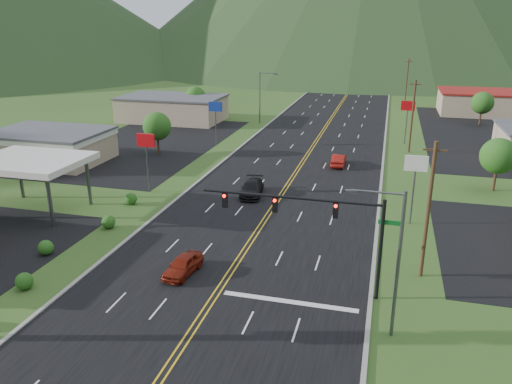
% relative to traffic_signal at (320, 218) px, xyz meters
% --- Properties ---
extents(traffic_signal, '(13.10, 0.43, 7.00)m').
position_rel_traffic_signal_xyz_m(traffic_signal, '(0.00, 0.00, 0.00)').
color(traffic_signal, black).
rests_on(traffic_signal, ground).
extents(streetlight_east, '(3.28, 0.25, 9.00)m').
position_rel_traffic_signal_xyz_m(streetlight_east, '(4.70, -4.00, -0.15)').
color(streetlight_east, '#59595E').
rests_on(streetlight_east, ground).
extents(streetlight_west, '(3.28, 0.25, 9.00)m').
position_rel_traffic_signal_xyz_m(streetlight_west, '(-18.16, 56.00, -0.15)').
color(streetlight_west, '#59595E').
rests_on(streetlight_west, ground).
extents(gas_canopy, '(10.00, 8.00, 5.30)m').
position_rel_traffic_signal_xyz_m(gas_canopy, '(-28.48, 8.00, -0.46)').
color(gas_canopy, white).
rests_on(gas_canopy, ground).
extents(building_west_mid, '(14.40, 10.40, 4.10)m').
position_rel_traffic_signal_xyz_m(building_west_mid, '(-38.48, 24.00, -3.06)').
color(building_west_mid, tan).
rests_on(building_west_mid, ground).
extents(building_west_far, '(18.40, 11.40, 4.50)m').
position_rel_traffic_signal_xyz_m(building_west_far, '(-34.48, 54.00, -3.07)').
color(building_west_far, tan).
rests_on(building_west_far, ground).
extents(building_east_far, '(16.40, 12.40, 4.50)m').
position_rel_traffic_signal_xyz_m(building_east_far, '(21.52, 76.00, -3.07)').
color(building_east_far, tan).
rests_on(building_east_far, ground).
extents(pole_sign_west_a, '(2.00, 0.18, 6.40)m').
position_rel_traffic_signal_xyz_m(pole_sign_west_a, '(-20.48, 16.00, -0.28)').
color(pole_sign_west_a, '#59595E').
rests_on(pole_sign_west_a, ground).
extents(pole_sign_west_b, '(2.00, 0.18, 6.40)m').
position_rel_traffic_signal_xyz_m(pole_sign_west_b, '(-20.48, 38.00, -0.28)').
color(pole_sign_west_b, '#59595E').
rests_on(pole_sign_west_b, ground).
extents(pole_sign_east_a, '(2.00, 0.18, 6.40)m').
position_rel_traffic_signal_xyz_m(pole_sign_east_a, '(6.52, 14.00, -0.28)').
color(pole_sign_east_a, '#59595E').
rests_on(pole_sign_east_a, ground).
extents(pole_sign_east_b, '(2.00, 0.18, 6.40)m').
position_rel_traffic_signal_xyz_m(pole_sign_east_b, '(6.52, 46.00, -0.28)').
color(pole_sign_east_b, '#59595E').
rests_on(pole_sign_east_b, ground).
extents(tree_west_a, '(3.84, 3.84, 5.82)m').
position_rel_traffic_signal_xyz_m(tree_west_a, '(-26.48, 31.00, -1.44)').
color(tree_west_a, '#382314').
rests_on(tree_west_a, ground).
extents(tree_west_b, '(3.84, 3.84, 5.82)m').
position_rel_traffic_signal_xyz_m(tree_west_b, '(-31.48, 58.00, -1.44)').
color(tree_west_b, '#382314').
rests_on(tree_west_b, ground).
extents(tree_east_a, '(3.84, 3.84, 5.82)m').
position_rel_traffic_signal_xyz_m(tree_east_a, '(15.52, 26.00, -1.44)').
color(tree_east_a, '#382314').
rests_on(tree_east_a, ground).
extents(tree_east_b, '(3.84, 3.84, 5.82)m').
position_rel_traffic_signal_xyz_m(tree_east_b, '(19.52, 64.00, -1.44)').
color(tree_east_b, '#382314').
rests_on(tree_east_b, ground).
extents(utility_pole_a, '(1.60, 0.28, 10.00)m').
position_rel_traffic_signal_xyz_m(utility_pole_a, '(7.02, 4.00, -0.20)').
color(utility_pole_a, '#382314').
rests_on(utility_pole_a, ground).
extents(utility_pole_b, '(1.60, 0.28, 10.00)m').
position_rel_traffic_signal_xyz_m(utility_pole_b, '(7.02, 41.00, -0.20)').
color(utility_pole_b, '#382314').
rests_on(utility_pole_b, ground).
extents(utility_pole_c, '(1.60, 0.28, 10.00)m').
position_rel_traffic_signal_xyz_m(utility_pole_c, '(7.02, 81.00, -0.20)').
color(utility_pole_c, '#382314').
rests_on(utility_pole_c, ground).
extents(utility_pole_d, '(1.60, 0.28, 10.00)m').
position_rel_traffic_signal_xyz_m(utility_pole_d, '(7.02, 121.00, -0.20)').
color(utility_pole_d, '#382314').
rests_on(utility_pole_d, ground).
extents(car_red_near, '(2.13, 4.23, 1.38)m').
position_rel_traffic_signal_xyz_m(car_red_near, '(-9.74, -0.22, -4.64)').
color(car_red_near, maroon).
rests_on(car_red_near, ground).
extents(car_dark_mid, '(2.80, 5.45, 1.51)m').
position_rel_traffic_signal_xyz_m(car_dark_mid, '(-9.46, 17.75, -4.57)').
color(car_dark_mid, black).
rests_on(car_dark_mid, ground).
extents(car_red_far, '(1.59, 4.53, 1.49)m').
position_rel_traffic_signal_xyz_m(car_red_far, '(-1.78, 31.44, -4.58)').
color(car_red_far, '#9F1711').
rests_on(car_red_far, ground).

